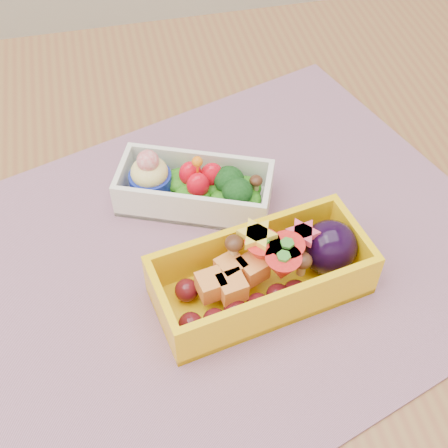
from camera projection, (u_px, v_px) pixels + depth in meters
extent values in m
cube|color=brown|center=(258.00, 257.00, 0.58)|extent=(1.20, 0.80, 0.04)
cube|color=#9D6C8C|center=(217.00, 257.00, 0.55)|extent=(0.60, 0.53, 0.00)
cube|color=white|center=(195.00, 188.00, 0.58)|extent=(0.16, 0.11, 0.04)
ellipsoid|color=#449C20|center=(195.00, 192.00, 0.58)|extent=(0.14, 0.10, 0.02)
cylinder|color=#1526A2|center=(151.00, 184.00, 0.58)|extent=(0.04, 0.04, 0.03)
sphere|color=red|center=(148.00, 161.00, 0.56)|extent=(0.02, 0.02, 0.02)
ellipsoid|color=red|center=(190.00, 174.00, 0.58)|extent=(0.02, 0.02, 0.03)
ellipsoid|color=red|center=(198.00, 185.00, 0.57)|extent=(0.02, 0.02, 0.03)
ellipsoid|color=red|center=(212.00, 175.00, 0.58)|extent=(0.02, 0.02, 0.03)
sphere|color=orange|center=(197.00, 162.00, 0.56)|extent=(0.01, 0.01, 0.01)
ellipsoid|color=black|center=(229.00, 180.00, 0.57)|extent=(0.03, 0.03, 0.02)
ellipsoid|color=black|center=(237.00, 192.00, 0.56)|extent=(0.03, 0.03, 0.02)
ellipsoid|color=#3F2111|center=(256.00, 181.00, 0.57)|extent=(0.01, 0.01, 0.01)
cube|color=yellow|center=(261.00, 275.00, 0.51)|extent=(0.19, 0.11, 0.05)
ellipsoid|color=#500F14|center=(223.00, 299.00, 0.50)|extent=(0.10, 0.06, 0.02)
cube|color=#D56225|center=(231.00, 277.00, 0.50)|extent=(0.05, 0.05, 0.02)
cone|color=red|center=(262.00, 252.00, 0.50)|extent=(0.03, 0.03, 0.03)
cone|color=red|center=(286.00, 256.00, 0.50)|extent=(0.03, 0.03, 0.03)
cone|color=red|center=(282.00, 268.00, 0.49)|extent=(0.03, 0.03, 0.03)
cylinder|color=yellow|center=(257.00, 235.00, 0.49)|extent=(0.03, 0.03, 0.01)
cylinder|color=#E53F5B|center=(303.00, 233.00, 0.50)|extent=(0.03, 0.03, 0.01)
ellipsoid|color=#3F2111|center=(234.00, 256.00, 0.51)|extent=(0.02, 0.02, 0.01)
ellipsoid|color=#3F2111|center=(302.00, 267.00, 0.50)|extent=(0.02, 0.02, 0.01)
ellipsoid|color=black|center=(329.00, 248.00, 0.52)|extent=(0.05, 0.05, 0.05)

